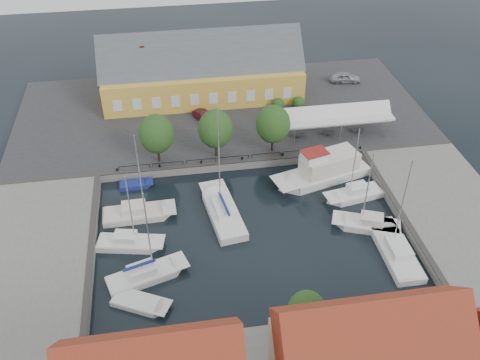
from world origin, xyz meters
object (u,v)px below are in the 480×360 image
at_px(warehouse, 198,73).
at_px(car_silver, 345,77).
at_px(tent_canopy, 338,116).
at_px(east_boat_a, 354,195).
at_px(west_boat_b, 138,214).
at_px(trawler, 324,171).
at_px(west_boat_c, 129,244).
at_px(launch_sw, 141,304).
at_px(east_boat_c, 396,252).
at_px(west_boat_d, 146,276).
at_px(east_boat_b, 368,225).
at_px(car_red, 205,117).
at_px(launch_nw, 136,186).
at_px(center_sailboat, 223,213).

bearing_deg(warehouse, car_silver, 0.70).
distance_m(warehouse, tent_canopy, 21.63).
relative_size(east_boat_a, west_boat_b, 0.91).
bearing_deg(trawler, west_boat_b, -170.86).
height_order(west_boat_b, west_boat_c, west_boat_b).
bearing_deg(launch_sw, east_boat_c, 5.47).
distance_m(car_silver, west_boat_d, 46.45).
bearing_deg(west_boat_b, east_boat_b, -13.28).
distance_m(east_boat_a, west_boat_c, 25.66).
relative_size(tent_canopy, car_red, 3.50).
bearing_deg(west_boat_b, launch_nw, 92.15).
distance_m(car_silver, east_boat_b, 32.00).
distance_m(car_red, west_boat_c, 24.12).
bearing_deg(car_silver, trawler, 164.20).
height_order(warehouse, center_sailboat, center_sailboat).
relative_size(east_boat_a, launch_nw, 2.47).
relative_size(warehouse, east_boat_c, 2.48).
bearing_deg(warehouse, trawler, -59.15).
xyz_separation_m(tent_canopy, car_silver, (5.88, 14.13, -1.91)).
height_order(east_boat_c, launch_sw, east_boat_c).
relative_size(east_boat_c, west_boat_c, 1.21).
height_order(center_sailboat, east_boat_b, center_sailboat).
bearing_deg(tent_canopy, car_red, 159.94).
relative_size(car_silver, launch_sw, 0.80).
bearing_deg(car_silver, east_boat_b, 174.50).
height_order(tent_canopy, trawler, trawler).
height_order(center_sailboat, east_boat_a, center_sailboat).
height_order(trawler, west_boat_b, west_boat_b).
distance_m(west_boat_c, launch_sw, 7.94).
relative_size(warehouse, trawler, 2.30).
bearing_deg(car_red, west_boat_c, -146.26).
distance_m(warehouse, west_boat_c, 31.60).
distance_m(warehouse, car_silver, 22.64).
relative_size(car_silver, east_boat_b, 0.46).
height_order(warehouse, launch_nw, warehouse).
bearing_deg(launch_sw, east_boat_a, 26.05).
bearing_deg(launch_nw, center_sailboat, -35.84).
xyz_separation_m(east_boat_a, west_boat_b, (-24.45, 0.56, -0.00)).
bearing_deg(east_boat_c, trawler, 104.59).
height_order(warehouse, tent_canopy, warehouse).
relative_size(tent_canopy, launch_nw, 3.50).
xyz_separation_m(car_red, east_boat_a, (15.21, -17.83, -1.40)).
bearing_deg(west_boat_c, launch_nw, 86.10).
bearing_deg(launch_nw, launch_sw, -88.86).
height_order(car_red, east_boat_c, east_boat_c).
xyz_separation_m(tent_canopy, launch_nw, (-25.96, -5.79, -3.59)).
height_order(car_red, trawler, trawler).
distance_m(west_boat_b, west_boat_c, 4.66).
distance_m(warehouse, east_boat_b, 34.54).
height_order(warehouse, launch_sw, warehouse).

